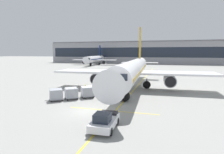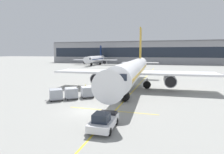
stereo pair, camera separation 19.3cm
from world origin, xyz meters
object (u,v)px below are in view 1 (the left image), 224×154
(pushback_tug, at_px, (105,121))
(distant_airplane, at_px, (95,59))
(baggage_cart_third, at_px, (56,94))
(ground_crew_by_loader, at_px, (88,90))
(baggage_cart_lead, at_px, (87,92))
(safety_cone_engine_keepout, at_px, (93,90))
(parked_airplane, at_px, (133,70))
(ground_crew_by_carts, at_px, (85,89))
(belt_loader, at_px, (104,90))
(baggage_cart_second, at_px, (71,93))

(pushback_tug, xyz_separation_m, distant_airplane, (-36.71, 91.82, 2.67))
(baggage_cart_third, distance_m, ground_crew_by_loader, 5.68)
(baggage_cart_lead, distance_m, safety_cone_engine_keepout, 5.32)
(baggage_cart_lead, bearing_deg, distant_airplane, 110.41)
(parked_airplane, distance_m, safety_cone_engine_keepout, 9.17)
(distant_airplane, bearing_deg, parked_airplane, -63.02)
(ground_crew_by_loader, xyz_separation_m, ground_crew_by_carts, (-1.13, 1.22, 0.00))
(pushback_tug, bearing_deg, baggage_cart_lead, 120.43)
(parked_airplane, relative_size, belt_loader, 8.46)
(belt_loader, distance_m, ground_crew_by_loader, 2.75)
(pushback_tug, bearing_deg, baggage_cart_third, 141.65)
(ground_crew_by_carts, relative_size, safety_cone_engine_keepout, 2.82)
(parked_airplane, height_order, ground_crew_by_carts, parked_airplane)
(parked_airplane, xyz_separation_m, ground_crew_by_carts, (-7.37, -7.43, -2.93))
(distant_airplane, bearing_deg, safety_cone_engine_keepout, -69.02)
(ground_crew_by_carts, bearing_deg, safety_cone_engine_keepout, 83.95)
(belt_loader, bearing_deg, safety_cone_engine_keepout, 140.73)
(baggage_cart_second, height_order, ground_crew_by_carts, baggage_cart_second)
(ground_crew_by_carts, xyz_separation_m, distant_airplane, (-28.39, 77.67, 2.50))
(baggage_cart_second, distance_m, ground_crew_by_loader, 3.34)
(baggage_cart_second, relative_size, ground_crew_by_carts, 1.51)
(parked_airplane, distance_m, ground_crew_by_carts, 10.87)
(baggage_cart_lead, relative_size, ground_crew_by_carts, 1.51)
(belt_loader, relative_size, pushback_tug, 1.12)
(baggage_cart_third, distance_m, safety_cone_engine_keepout, 8.92)
(baggage_cart_third, relative_size, distant_airplane, 0.07)
(belt_loader, relative_size, ground_crew_by_loader, 2.87)
(baggage_cart_second, xyz_separation_m, safety_cone_engine_keepout, (0.98, 6.90, -0.70))
(belt_loader, relative_size, safety_cone_engine_keepout, 8.08)
(baggage_cart_lead, bearing_deg, pushback_tug, -59.57)
(parked_airplane, relative_size, safety_cone_engine_keepout, 68.41)
(parked_airplane, height_order, safety_cone_engine_keepout, parked_airplane)
(distant_airplane, bearing_deg, ground_crew_by_carts, -69.92)
(belt_loader, relative_size, baggage_cart_lead, 1.90)
(baggage_cart_lead, height_order, ground_crew_by_carts, baggage_cart_lead)
(baggage_cart_lead, distance_m, ground_crew_by_loader, 1.11)
(parked_airplane, distance_m, baggage_cart_lead, 11.81)
(belt_loader, height_order, ground_crew_by_loader, belt_loader)
(baggage_cart_lead, bearing_deg, safety_cone_engine_keepout, 101.60)
(pushback_tug, height_order, safety_cone_engine_keepout, pushback_tug)
(ground_crew_by_loader, bearing_deg, baggage_cart_second, -122.56)
(belt_loader, height_order, baggage_cart_third, belt_loader)
(distant_airplane, bearing_deg, ground_crew_by_loader, -69.49)
(pushback_tug, distance_m, ground_crew_by_carts, 16.41)
(safety_cone_engine_keepout, bearing_deg, baggage_cart_second, -98.06)
(parked_airplane, distance_m, ground_crew_by_loader, 11.06)
(parked_airplane, bearing_deg, ground_crew_by_carts, -134.76)
(baggage_cart_second, height_order, ground_crew_by_loader, baggage_cart_second)
(pushback_tug, bearing_deg, parked_airplane, 92.51)
(baggage_cart_second, xyz_separation_m, pushback_tug, (8.99, -10.11, -0.17))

